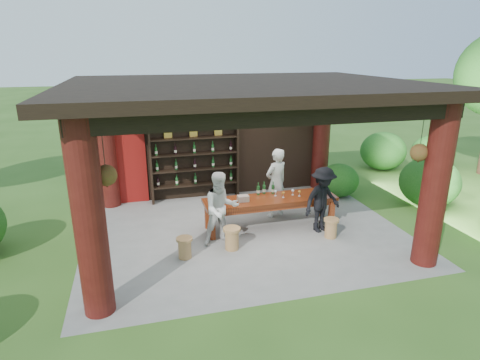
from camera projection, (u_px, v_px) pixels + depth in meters
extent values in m
plane|color=#2D5119|center=(244.00, 230.00, 9.66)|extent=(90.00, 90.00, 0.00)
cube|color=slate|center=(244.00, 232.00, 9.68)|extent=(7.40, 5.90, 0.10)
cube|color=black|center=(219.00, 140.00, 11.68)|extent=(7.00, 0.18, 3.30)
cube|color=maroon|center=(129.00, 168.00, 11.16)|extent=(0.95, 0.06, 2.00)
cylinder|color=#380C0A|center=(89.00, 219.00, 6.18)|extent=(0.50, 0.50, 3.30)
cylinder|color=#380C0A|center=(435.00, 186.00, 7.71)|extent=(0.50, 0.50, 3.30)
cylinder|color=#380C0A|center=(106.00, 148.00, 10.73)|extent=(0.50, 0.50, 3.30)
cylinder|color=#380C0A|center=(321.00, 135.00, 12.26)|extent=(0.50, 0.50, 3.30)
cube|color=black|center=(284.00, 114.00, 6.48)|extent=(6.70, 0.35, 0.35)
cube|color=black|center=(91.00, 103.00, 7.92)|extent=(0.30, 5.20, 0.30)
cube|color=black|center=(373.00, 94.00, 9.46)|extent=(0.30, 5.20, 0.30)
cube|color=black|center=(245.00, 86.00, 8.61)|extent=(7.50, 6.00, 0.20)
cylinder|color=black|center=(104.00, 154.00, 6.14)|extent=(0.01, 0.01, 0.75)
cone|color=black|center=(107.00, 182.00, 6.28)|extent=(0.32, 0.32, 0.18)
sphere|color=#1E5919|center=(106.00, 175.00, 6.24)|extent=(0.34, 0.34, 0.34)
cylinder|color=black|center=(422.00, 135.00, 7.52)|extent=(0.01, 0.01, 0.75)
cone|color=black|center=(419.00, 158.00, 7.66)|extent=(0.32, 0.32, 0.18)
sphere|color=#1E5919|center=(419.00, 153.00, 7.63)|extent=(0.34, 0.34, 0.34)
cube|color=#5B210D|center=(270.00, 200.00, 9.65)|extent=(3.23, 0.84, 0.08)
cube|color=#5B210D|center=(270.00, 203.00, 9.68)|extent=(3.03, 0.69, 0.12)
cube|color=#5B210D|center=(212.00, 226.00, 9.11)|extent=(0.12, 0.12, 0.67)
cube|color=#5B210D|center=(331.00, 213.00, 9.85)|extent=(0.12, 0.12, 0.67)
cube|color=#5B210D|center=(207.00, 215.00, 9.69)|extent=(0.12, 0.12, 0.67)
cube|color=#5B210D|center=(320.00, 204.00, 10.42)|extent=(0.12, 0.12, 0.67)
cylinder|color=olive|center=(232.00, 240.00, 8.69)|extent=(0.30, 0.30, 0.44)
cylinder|color=olive|center=(232.00, 229.00, 8.62)|extent=(0.38, 0.38, 0.06)
cylinder|color=olive|center=(331.00, 229.00, 9.25)|extent=(0.28, 0.28, 0.40)
cylinder|color=olive|center=(332.00, 220.00, 9.18)|extent=(0.35, 0.35, 0.06)
cylinder|color=olive|center=(185.00, 249.00, 8.33)|extent=(0.27, 0.27, 0.40)
cylinder|color=olive|center=(184.00, 239.00, 8.26)|extent=(0.34, 0.34, 0.05)
imported|color=beige|center=(276.00, 183.00, 10.26)|extent=(0.77, 0.65, 1.80)
imported|color=silver|center=(221.00, 209.00, 8.78)|extent=(0.86, 0.70, 1.66)
imported|color=black|center=(322.00, 200.00, 9.41)|extent=(1.15, 0.87, 1.58)
cube|color=#BF6672|center=(243.00, 198.00, 9.41)|extent=(0.26, 0.18, 0.14)
ellipsoid|color=#194C14|center=(429.00, 185.00, 11.06)|extent=(1.60, 1.60, 1.36)
ellipsoid|color=#194C14|center=(383.00, 154.00, 14.46)|extent=(1.60, 1.60, 1.36)
ellipsoid|color=#194C14|center=(432.00, 155.00, 14.41)|extent=(1.48, 1.48, 1.26)
ellipsoid|color=#194C14|center=(339.00, 183.00, 11.82)|extent=(1.15, 1.15, 0.98)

